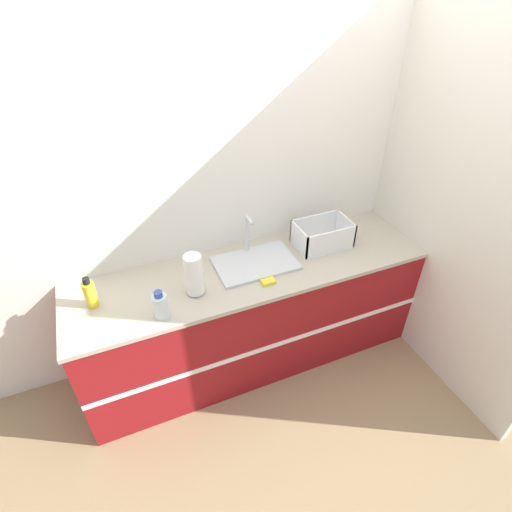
% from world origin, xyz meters
% --- Properties ---
extents(ground_plane, '(12.00, 12.00, 0.00)m').
position_xyz_m(ground_plane, '(0.00, 0.00, 0.00)').
color(ground_plane, '#937A56').
extents(wall_back, '(4.87, 0.06, 2.60)m').
position_xyz_m(wall_back, '(0.00, 0.68, 1.30)').
color(wall_back, silver).
rests_on(wall_back, ground_plane).
extents(wall_right, '(0.06, 2.65, 2.60)m').
position_xyz_m(wall_right, '(1.27, 0.33, 1.30)').
color(wall_right, beige).
rests_on(wall_right, ground_plane).
extents(counter_cabinet, '(2.50, 0.67, 0.88)m').
position_xyz_m(counter_cabinet, '(0.00, 0.33, 0.44)').
color(counter_cabinet, maroon).
rests_on(counter_cabinet, ground_plane).
extents(sink, '(0.56, 0.36, 0.31)m').
position_xyz_m(sink, '(0.04, 0.36, 0.90)').
color(sink, silver).
rests_on(sink, counter_cabinet).
extents(paper_towel_roll, '(0.11, 0.11, 0.29)m').
position_xyz_m(paper_towel_roll, '(-0.42, 0.23, 1.03)').
color(paper_towel_roll, '#4C4C51').
rests_on(paper_towel_roll, counter_cabinet).
extents(dish_rack, '(0.40, 0.26, 0.19)m').
position_xyz_m(dish_rack, '(0.58, 0.38, 0.96)').
color(dish_rack, white).
rests_on(dish_rack, counter_cabinet).
extents(bottle_yellow, '(0.07, 0.07, 0.21)m').
position_xyz_m(bottle_yellow, '(-1.03, 0.36, 0.98)').
color(bottle_yellow, yellow).
rests_on(bottle_yellow, counter_cabinet).
extents(bottle_clear, '(0.09, 0.09, 0.19)m').
position_xyz_m(bottle_clear, '(-0.67, 0.11, 0.97)').
color(bottle_clear, silver).
rests_on(bottle_clear, counter_cabinet).
extents(sponge, '(0.09, 0.06, 0.02)m').
position_xyz_m(sponge, '(0.04, 0.14, 0.90)').
color(sponge, yellow).
rests_on(sponge, counter_cabinet).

